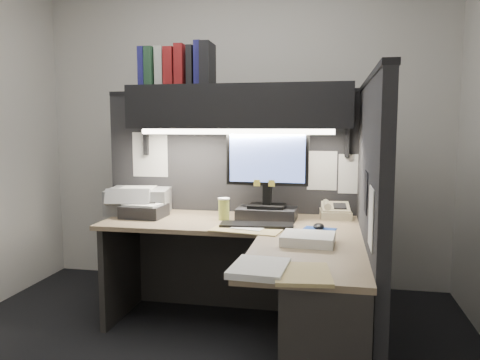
# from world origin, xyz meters

# --- Properties ---
(wall_back) EXTENTS (3.50, 0.04, 2.70)m
(wall_back) POSITION_xyz_m (0.00, 1.50, 1.35)
(wall_back) COLOR beige
(wall_back) RESTS_ON floor
(wall_front) EXTENTS (3.50, 0.04, 2.70)m
(wall_front) POSITION_xyz_m (0.00, -1.50, 1.35)
(wall_front) COLOR beige
(wall_front) RESTS_ON floor
(partition_back) EXTENTS (1.90, 0.06, 1.60)m
(partition_back) POSITION_xyz_m (0.03, 0.93, 0.80)
(partition_back) COLOR black
(partition_back) RESTS_ON floor
(partition_right) EXTENTS (0.06, 1.50, 1.60)m
(partition_right) POSITION_xyz_m (0.98, 0.18, 0.80)
(partition_right) COLOR black
(partition_right) RESTS_ON floor
(desk) EXTENTS (1.70, 1.53, 0.73)m
(desk) POSITION_xyz_m (0.43, -0.00, 0.44)
(desk) COLOR #927C5D
(desk) RESTS_ON floor
(overhead_shelf) EXTENTS (1.55, 0.34, 0.30)m
(overhead_shelf) POSITION_xyz_m (0.12, 0.75, 1.50)
(overhead_shelf) COLOR black
(overhead_shelf) RESTS_ON partition_back
(task_light_tube) EXTENTS (1.32, 0.04, 0.04)m
(task_light_tube) POSITION_xyz_m (0.12, 0.61, 1.33)
(task_light_tube) COLOR white
(task_light_tube) RESTS_ON overhead_shelf
(monitor) EXTENTS (0.56, 0.26, 0.60)m
(monitor) POSITION_xyz_m (0.34, 0.66, 0.97)
(monitor) COLOR black
(monitor) RESTS_ON desk
(keyboard) EXTENTS (0.47, 0.19, 0.02)m
(keyboard) POSITION_xyz_m (0.31, 0.40, 0.74)
(keyboard) COLOR black
(keyboard) RESTS_ON desk
(mousepad) EXTENTS (0.23, 0.22, 0.00)m
(mousepad) POSITION_xyz_m (0.70, 0.37, 0.73)
(mousepad) COLOR navy
(mousepad) RESTS_ON desk
(mouse) EXTENTS (0.07, 0.11, 0.04)m
(mouse) POSITION_xyz_m (0.70, 0.38, 0.75)
(mouse) COLOR black
(mouse) RESTS_ON mousepad
(telephone) EXTENTS (0.23, 0.24, 0.09)m
(telephone) POSITION_xyz_m (0.80, 0.80, 0.77)
(telephone) COLOR beige
(telephone) RESTS_ON desk
(coffee_cup) EXTENTS (0.08, 0.08, 0.14)m
(coffee_cup) POSITION_xyz_m (0.05, 0.58, 0.80)
(coffee_cup) COLOR #CEC552
(coffee_cup) RESTS_ON desk
(printer) EXTENTS (0.50, 0.45, 0.18)m
(printer) POSITION_xyz_m (-0.63, 0.75, 0.82)
(printer) COLOR gray
(printer) RESTS_ON desk
(notebook_stack) EXTENTS (0.30, 0.25, 0.09)m
(notebook_stack) POSITION_xyz_m (-0.52, 0.57, 0.77)
(notebook_stack) COLOR black
(notebook_stack) RESTS_ON desk
(open_folder) EXTENTS (0.47, 0.34, 0.01)m
(open_folder) POSITION_xyz_m (0.27, 0.32, 0.73)
(open_folder) COLOR tan
(open_folder) RESTS_ON desk
(paper_stack_a) EXTENTS (0.29, 0.25, 0.05)m
(paper_stack_a) POSITION_xyz_m (0.65, 0.03, 0.76)
(paper_stack_a) COLOR white
(paper_stack_a) RESTS_ON desk
(paper_stack_b) EXTENTS (0.26, 0.31, 0.03)m
(paper_stack_b) POSITION_xyz_m (0.46, -0.50, 0.74)
(paper_stack_b) COLOR white
(paper_stack_b) RESTS_ON desk
(manila_stack) EXTENTS (0.27, 0.32, 0.02)m
(manila_stack) POSITION_xyz_m (0.65, -0.53, 0.74)
(manila_stack) COLOR tan
(manila_stack) RESTS_ON desk
(binder_row) EXTENTS (0.51, 0.26, 0.30)m
(binder_row) POSITION_xyz_m (-0.31, 0.75, 1.79)
(binder_row) COLOR navy
(binder_row) RESTS_ON overhead_shelf
(pinned_papers) EXTENTS (1.76, 1.31, 0.51)m
(pinned_papers) POSITION_xyz_m (0.42, 0.56, 1.05)
(pinned_papers) COLOR white
(pinned_papers) RESTS_ON partition_back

